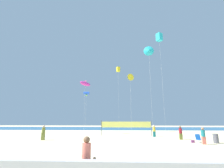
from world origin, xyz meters
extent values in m
plane|color=beige|center=(0.00, 0.00, 0.00)|extent=(120.00, 120.00, 0.00)
cube|color=#28608C|center=(0.00, 35.10, 0.00)|extent=(120.00, 20.00, 0.01)
cylinder|color=#EA7260|center=(-1.65, -8.33, 1.10)|extent=(0.39, 0.39, 0.64)
sphere|color=brown|center=(-1.65, -8.33, 1.56)|extent=(0.29, 0.29, 0.29)
cylinder|color=navy|center=(-1.29, -8.27, 0.55)|extent=(0.19, 0.19, 0.32)
sphere|color=tan|center=(-1.29, -8.27, 0.78)|extent=(0.14, 0.14, 0.14)
cube|color=olive|center=(7.47, 6.27, 0.38)|extent=(0.36, 0.22, 0.76)
cylinder|color=maroon|center=(7.47, 6.27, 1.08)|extent=(0.38, 0.38, 0.63)
sphere|color=brown|center=(7.47, 6.27, 1.53)|extent=(0.28, 0.28, 0.28)
cube|color=#19727A|center=(4.78, 9.55, 0.39)|extent=(0.37, 0.22, 0.78)
cylinder|color=gold|center=(4.78, 9.55, 1.10)|extent=(0.39, 0.39, 0.64)
sphere|color=beige|center=(4.78, 9.55, 1.57)|extent=(0.29, 0.29, 0.29)
cube|color=#EA7260|center=(8.32, 2.14, 0.38)|extent=(0.36, 0.22, 0.76)
cylinder|color=#19727A|center=(8.32, 2.14, 1.08)|extent=(0.38, 0.38, 0.63)
sphere|color=#997051|center=(8.32, 2.14, 1.53)|extent=(0.28, 0.28, 0.28)
cube|color=olive|center=(-9.81, 4.78, 0.41)|extent=(0.39, 0.24, 0.82)
cylinder|color=olive|center=(-9.81, 4.78, 1.16)|extent=(0.41, 0.41, 0.68)
sphere|color=beige|center=(-9.81, 4.78, 1.65)|extent=(0.30, 0.30, 0.30)
cube|color=#1959B2|center=(8.37, 3.24, 0.32)|extent=(0.52, 0.48, 0.03)
cube|color=#1959B2|center=(8.37, 3.53, 0.60)|extent=(0.52, 0.23, 0.57)
cylinder|color=silver|center=(8.37, 3.10, 0.16)|extent=(0.03, 0.03, 0.32)
cylinder|color=silver|center=(8.37, 3.39, 0.16)|extent=(0.03, 0.03, 0.32)
cylinder|color=#595960|center=(10.02, 3.06, 0.49)|extent=(0.54, 0.54, 0.97)
cylinder|color=#4C4C51|center=(-3.28, 11.10, 1.20)|extent=(0.08, 0.08, 2.40)
cylinder|color=#4C4C51|center=(4.62, 10.86, 1.20)|extent=(0.08, 0.08, 2.40)
cube|color=#EAE566|center=(0.67, 10.98, 1.73)|extent=(7.90, 0.25, 0.90)
cube|color=#7A3872|center=(7.69, 3.32, 0.14)|extent=(0.34, 0.17, 0.27)
cylinder|color=silver|center=(-7.55, 18.74, 4.06)|extent=(0.01, 0.01, 8.13)
cylinder|color=blue|center=(-7.55, 18.74, 8.13)|extent=(1.25, 0.67, 0.59)
sphere|color=#8CD833|center=(-7.55, 18.74, 7.73)|extent=(0.36, 0.36, 0.36)
cylinder|color=silver|center=(4.01, 6.39, 6.13)|extent=(0.01, 0.01, 12.26)
cone|color=#26BFCC|center=(4.01, 6.39, 12.26)|extent=(1.48, 0.47, 1.46)
cylinder|color=silver|center=(6.55, 9.86, 8.10)|extent=(0.01, 0.01, 16.19)
cube|color=#26BFCC|center=(6.55, 9.86, 16.19)|extent=(1.14, 1.14, 1.31)
cylinder|color=silver|center=(-6.98, 14.66, 4.66)|extent=(0.01, 0.01, 9.31)
ellipsoid|color=#D833A5|center=(-6.98, 14.66, 9.31)|extent=(2.28, 1.84, 1.14)
cube|color=pink|center=(-6.98, 14.66, 9.63)|extent=(0.43, 0.06, 0.53)
cylinder|color=silver|center=(-0.60, 19.67, 6.86)|extent=(0.01, 0.01, 13.72)
cube|color=yellow|center=(-0.60, 19.67, 13.72)|extent=(0.90, 0.90, 1.09)
cylinder|color=silver|center=(1.38, 8.63, 4.44)|extent=(0.01, 0.01, 8.87)
cone|color=yellow|center=(1.38, 8.63, 8.87)|extent=(1.11, 0.71, 1.07)
camera|label=1|loc=(-0.12, -15.82, 2.41)|focal=26.11mm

